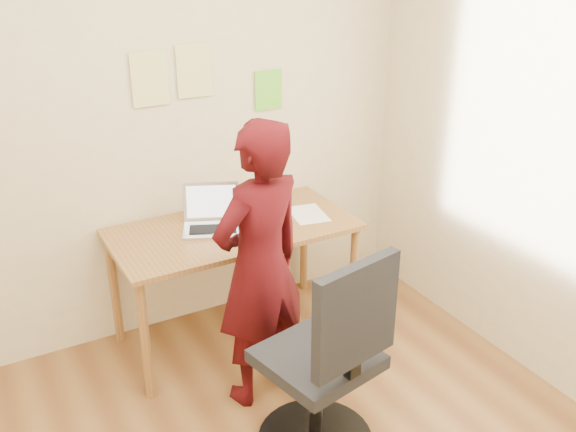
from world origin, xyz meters
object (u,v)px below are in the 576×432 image
office_chair (327,372)px  laptop (212,219)px  phone (279,233)px  person (260,267)px  desk (234,240)px

office_chair → laptop: bearing=81.8°
phone → office_chair: (-0.22, -0.88, -0.28)m
phone → office_chair: size_ratio=0.13×
phone → office_chair: 0.95m
laptop → phone: 0.40m
laptop → office_chair: bearing=-62.6°
person → desk: bearing=-114.5°
laptop → phone: bearing=-17.9°
desk → person: bearing=-100.3°
phone → desk: bearing=139.3°
desk → laptop: laptop is taller
desk → phone: 0.30m
laptop → person: 0.60m
phone → laptop: bearing=145.5°
person → phone: bearing=-145.1°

